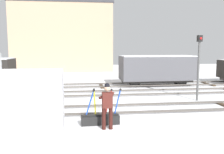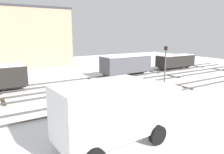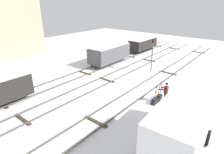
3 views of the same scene
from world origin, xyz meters
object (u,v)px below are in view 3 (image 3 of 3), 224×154
Objects in this scene: freight_car_mid_siding at (110,53)px; delivery_truck at (182,125)px; rail_worker at (166,91)px; signal_post at (152,52)px; switch_lever_frame at (157,99)px; freight_car_back_track at (143,44)px.

delivery_truck is at bearing -127.89° from freight_car_mid_siding.
signal_post reaches higher than rail_worker.
signal_post is 5.67m from freight_car_mid_siding.
switch_lever_frame is 0.44× the size of signal_post.
freight_car_back_track is 0.94× the size of freight_car_mid_siding.
freight_car_back_track is at bearing 31.73° from switch_lever_frame.
freight_car_back_track reaches higher than rail_worker.
freight_car_back_track is (17.67, 12.51, -0.44)m from delivery_truck.
rail_worker is 5.24m from delivery_truck.
switch_lever_frame is at bearing 35.24° from delivery_truck.
switch_lever_frame is 10.59m from freight_car_mid_siding.
rail_worker is 0.47× the size of signal_post.
freight_car_mid_siding is at bearing 96.77° from signal_post.
rail_worker is 0.32× the size of freight_car_back_track.
freight_car_back_track is 8.31m from freight_car_mid_siding.
switch_lever_frame is 0.27× the size of delivery_truck.
signal_post is at bearing 29.27° from switch_lever_frame.
rail_worker is at bearing 28.87° from delivery_truck.
signal_post is 9.52m from freight_car_back_track.
signal_post is (5.63, 4.19, 1.30)m from rail_worker.
delivery_truck is at bearing -142.95° from freight_car_back_track.
rail_worker reaches higher than switch_lever_frame.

